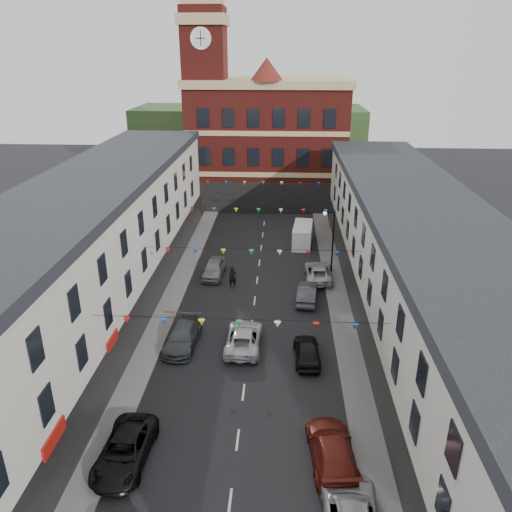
% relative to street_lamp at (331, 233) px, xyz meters
% --- Properties ---
extents(ground, '(160.00, 160.00, 0.00)m').
position_rel_street_lamp_xyz_m(ground, '(-6.55, -14.00, -3.90)').
color(ground, black).
rests_on(ground, ground).
extents(pavement_left, '(1.80, 64.00, 0.15)m').
position_rel_street_lamp_xyz_m(pavement_left, '(-13.45, -12.00, -3.83)').
color(pavement_left, '#605E5B').
rests_on(pavement_left, ground).
extents(pavement_right, '(1.80, 64.00, 0.15)m').
position_rel_street_lamp_xyz_m(pavement_right, '(0.35, -12.00, -3.83)').
color(pavement_right, '#605E5B').
rests_on(pavement_right, ground).
extents(terrace_left, '(8.40, 56.00, 10.70)m').
position_rel_street_lamp_xyz_m(terrace_left, '(-18.33, -13.00, 1.44)').
color(terrace_left, beige).
rests_on(terrace_left, ground).
extents(terrace_right, '(8.40, 56.00, 9.70)m').
position_rel_street_lamp_xyz_m(terrace_right, '(5.23, -13.00, 0.95)').
color(terrace_right, beige).
rests_on(terrace_right, ground).
extents(civic_building, '(20.60, 13.30, 18.50)m').
position_rel_street_lamp_xyz_m(civic_building, '(-6.55, 23.95, 4.23)').
color(civic_building, maroon).
rests_on(civic_building, ground).
extents(clock_tower, '(5.60, 5.60, 30.00)m').
position_rel_street_lamp_xyz_m(clock_tower, '(-14.05, 21.00, 11.03)').
color(clock_tower, maroon).
rests_on(clock_tower, ground).
extents(distant_hill, '(40.00, 14.00, 10.00)m').
position_rel_street_lamp_xyz_m(distant_hill, '(-10.55, 48.00, 1.10)').
color(distant_hill, '#2A4620').
rests_on(distant_hill, ground).
extents(street_lamp, '(1.10, 0.36, 6.00)m').
position_rel_street_lamp_xyz_m(street_lamp, '(0.00, 0.00, 0.00)').
color(street_lamp, black).
rests_on(street_lamp, ground).
extents(car_left_c, '(2.51, 5.13, 1.40)m').
position_rel_street_lamp_xyz_m(car_left_c, '(-12.05, -23.77, -3.20)').
color(car_left_c, black).
rests_on(car_left_c, ground).
extents(car_left_d, '(2.31, 5.06, 1.44)m').
position_rel_street_lamp_xyz_m(car_left_d, '(-11.19, -13.02, -3.19)').
color(car_left_d, '#42464A').
rests_on(car_left_d, ground).
extents(car_left_e, '(1.96, 4.48, 1.50)m').
position_rel_street_lamp_xyz_m(car_left_e, '(-10.56, -1.30, -3.15)').
color(car_left_e, gray).
rests_on(car_left_e, ground).
extents(car_right_c, '(2.63, 5.51, 1.55)m').
position_rel_street_lamp_xyz_m(car_right_c, '(-1.70, -23.32, -3.13)').
color(car_right_c, maroon).
rests_on(car_right_c, ground).
extents(car_right_d, '(1.82, 4.19, 1.41)m').
position_rel_street_lamp_xyz_m(car_right_d, '(-2.57, -14.34, -3.20)').
color(car_right_d, black).
rests_on(car_right_d, ground).
extents(car_right_e, '(1.97, 4.50, 1.44)m').
position_rel_street_lamp_xyz_m(car_right_e, '(-2.23, -5.73, -3.18)').
color(car_right_e, '#44464B').
rests_on(car_right_e, ground).
extents(car_right_f, '(2.38, 5.10, 1.41)m').
position_rel_street_lamp_xyz_m(car_right_f, '(-1.05, -1.46, -3.20)').
color(car_right_f, '#B4B8BA').
rests_on(car_right_f, ground).
extents(moving_car, '(2.47, 5.22, 1.44)m').
position_rel_street_lamp_xyz_m(moving_car, '(-6.92, -12.92, -3.18)').
color(moving_car, silver).
rests_on(moving_car, ground).
extents(white_van, '(2.34, 5.07, 2.17)m').
position_rel_street_lamp_xyz_m(white_van, '(-2.21, 7.23, -2.82)').
color(white_van, white).
rests_on(white_van, ground).
extents(pedestrian, '(0.81, 0.64, 1.95)m').
position_rel_street_lamp_xyz_m(pedestrian, '(-8.60, -3.59, -2.93)').
color(pedestrian, black).
rests_on(pedestrian, ground).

